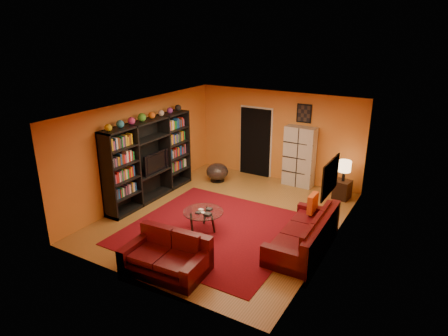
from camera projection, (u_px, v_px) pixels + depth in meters
The scene contains 20 objects.
floor at pixel (226, 217), 9.57m from camera, with size 6.00×6.00×0.00m, color brown.
ceiling at pixel (226, 109), 8.69m from camera, with size 6.00×6.00×0.00m, color white.
wall_back at pixel (278, 136), 11.56m from camera, with size 6.00×6.00×0.00m, color orange.
wall_front at pixel (136, 217), 6.70m from camera, with size 6.00×6.00×0.00m, color orange.
wall_left at pixel (143, 149), 10.32m from camera, with size 6.00×6.00×0.00m, color orange.
wall_right at pixel (334, 187), 7.94m from camera, with size 6.00×6.00×0.00m, color orange.
rug at pixel (214, 230), 8.95m from camera, with size 3.60×3.60×0.01m, color #550912.
doorway at pixel (255, 142), 11.96m from camera, with size 0.95×0.10×2.04m, color black.
wall_art_right at pixel (330, 177), 7.60m from camera, with size 0.03×1.00×0.70m, color black.
wall_art_back at pixel (304, 113), 10.94m from camera, with size 0.42×0.03×0.52m, color black.
entertainment_unit at pixel (150, 160), 10.30m from camera, with size 0.45×3.00×2.10m, color black.
tv at pixel (154, 162), 10.36m from camera, with size 0.12×0.93×0.53m, color black.
sofa at pixel (307, 235), 8.15m from camera, with size 0.98×2.29×0.85m.
loveseat at pixel (168, 255), 7.44m from camera, with size 1.60×1.03×0.85m.
throw_pillow at pixel (313, 203), 8.80m from camera, with size 0.12×0.42×0.42m, color #E75719.
coffee_table at pixel (203, 213), 8.82m from camera, with size 0.90×0.90×0.45m.
storage_cabinet at pixel (299, 157), 11.19m from camera, with size 0.85×0.38×1.71m, color #B4B1A6.
bowl_chair at pixel (217, 172), 11.67m from camera, with size 0.65×0.65×0.53m.
side_table at pixel (342, 190), 10.50m from camera, with size 0.40×0.40×0.50m, color black.
table_lamp at pixel (345, 167), 10.28m from camera, with size 0.33×0.33×0.55m.
Camera 1 is at (4.33, -7.45, 4.33)m, focal length 32.00 mm.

